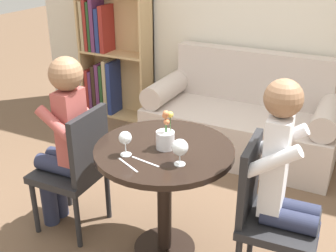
{
  "coord_description": "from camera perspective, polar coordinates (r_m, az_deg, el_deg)",
  "views": [
    {
      "loc": [
        1.01,
        -1.95,
        1.9
      ],
      "look_at": [
        0.0,
        0.05,
        0.88
      ],
      "focal_mm": 45.0,
      "sensor_mm": 36.0,
      "label": 1
    }
  ],
  "objects": [
    {
      "name": "chair_right",
      "position": [
        2.46,
        13.32,
        -11.05
      ],
      "size": [
        0.45,
        0.45,
        0.9
      ],
      "rotation": [
        0.0,
        0.0,
        1.63
      ],
      "color": "#232326",
      "rests_on": "ground_plane"
    },
    {
      "name": "person_left",
      "position": [
        2.85,
        -13.94,
        -1.83
      ],
      "size": [
        0.42,
        0.35,
        1.24
      ],
      "rotation": [
        0.0,
        0.0,
        -1.55
      ],
      "color": "#282D47",
      "rests_on": "ground_plane"
    },
    {
      "name": "flower_vase",
      "position": [
        2.44,
        -0.31,
        -1.45
      ],
      "size": [
        0.11,
        0.11,
        0.24
      ],
      "color": "silver",
      "rests_on": "round_table"
    },
    {
      "name": "knife_left_setting",
      "position": [
        2.3,
        -5.45,
        -5.26
      ],
      "size": [
        0.18,
        0.09,
        0.0
      ],
      "color": "silver",
      "rests_on": "round_table"
    },
    {
      "name": "back_wall",
      "position": [
        4.12,
        12.85,
        16.23
      ],
      "size": [
        5.2,
        0.05,
        2.7
      ],
      "color": "silver",
      "rests_on": "ground_plane"
    },
    {
      "name": "wine_glass_right",
      "position": [
        2.26,
        1.62,
        -3.01
      ],
      "size": [
        0.09,
        0.09,
        0.15
      ],
      "color": "white",
      "rests_on": "round_table"
    },
    {
      "name": "fork_left_setting",
      "position": [
        2.33,
        -3.11,
        -4.83
      ],
      "size": [
        0.19,
        0.04,
        0.0
      ],
      "color": "silver",
      "rests_on": "round_table"
    },
    {
      "name": "round_table",
      "position": [
        2.56,
        -0.51,
        -6.49
      ],
      "size": [
        0.83,
        0.83,
        0.76
      ],
      "color": "black",
      "rests_on": "ground_plane"
    },
    {
      "name": "couch",
      "position": [
        4.0,
        9.92,
        0.71
      ],
      "size": [
        1.73,
        0.8,
        0.92
      ],
      "color": "beige",
      "rests_on": "ground_plane"
    },
    {
      "name": "person_right",
      "position": [
        2.36,
        15.87,
        -7.98
      ],
      "size": [
        0.43,
        0.36,
        1.26
      ],
      "rotation": [
        0.0,
        0.0,
        1.63
      ],
      "color": "#282D47",
      "rests_on": "ground_plane"
    },
    {
      "name": "wine_glass_left",
      "position": [
        2.36,
        -5.82,
        -1.72
      ],
      "size": [
        0.08,
        0.08,
        0.15
      ],
      "color": "white",
      "rests_on": "round_table"
    },
    {
      "name": "ground_plane",
      "position": [
        2.9,
        -0.46,
        -16.37
      ],
      "size": [
        16.0,
        16.0,
        0.0
      ],
      "primitive_type": "plane",
      "color": "brown"
    },
    {
      "name": "bookshelf_left",
      "position": [
        4.8,
        -8.04,
        9.21
      ],
      "size": [
        0.81,
        0.28,
        1.44
      ],
      "color": "tan",
      "rests_on": "ground_plane"
    },
    {
      "name": "chair_left",
      "position": [
        2.88,
        -12.21,
        -5.33
      ],
      "size": [
        0.43,
        0.43,
        0.9
      ],
      "rotation": [
        0.0,
        0.0,
        -1.55
      ],
      "color": "#232326",
      "rests_on": "ground_plane"
    }
  ]
}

